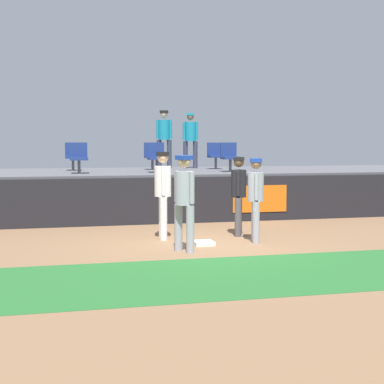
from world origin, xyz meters
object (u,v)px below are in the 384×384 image
Objects in this scene: first_base at (204,243)px; seat_back_right at (215,154)px; seat_back_center at (152,154)px; spectator_capped at (190,136)px; spectator_hooded at (164,135)px; player_umpire at (239,190)px; seat_back_left at (73,155)px; seat_front_center at (156,156)px; seat_front_left at (79,156)px; player_fielder_home at (163,189)px; player_runner_visitor at (256,194)px; seat_front_right at (230,155)px; player_coach_visitor at (184,196)px.

seat_back_right is at bearing 72.20° from first_base.
spectator_capped reaches higher than seat_back_center.
spectator_hooded is (-1.44, 1.11, 0.62)m from seat_back_right.
seat_back_left is at bearing -127.11° from player_umpire.
seat_front_left is (-2.13, -0.00, -0.00)m from seat_front_center.
seat_front_center is 2.13m from seat_front_left.
first_base is 6.75m from seat_back_center.
first_base is 7.15m from seat_back_left.
seat_back_center is 0.47× the size of spectator_capped.
seat_back_left is (-1.70, 5.58, 0.63)m from player_fielder_home.
player_runner_visitor is at bearing -53.55° from seat_front_left.
spectator_capped is (-0.64, 0.74, 0.57)m from seat_back_right.
seat_front_left is (-3.33, 3.73, 0.70)m from player_umpire.
seat_front_right is 3.27m from spectator_hooded.
player_coach_visitor is (-1.70, -0.77, 0.05)m from player_runner_visitor.
seat_back_right is at bearing 160.25° from player_fielder_home.
player_fielder_home is at bearing 87.48° from spectator_capped.
seat_front_center is (0.53, 3.78, 0.63)m from player_fielder_home.
seat_front_center is at bearing 178.49° from player_fielder_home.
seat_front_center is at bearing -141.14° from player_umpire.
seat_front_right is (4.28, 0.00, 0.00)m from seat_front_left.
seat_front_center reaches higher than player_coach_visitor.
player_runner_visitor is at bearing -98.38° from seat_back_right.
player_umpire is 2.09× the size of seat_front_right.
player_fielder_home is 2.24× the size of seat_back_right.
seat_front_center is at bearing 91.46° from first_base.
spectator_hooded is at bearing -160.89° from player_runner_visitor.
player_coach_visitor is 2.19× the size of seat_back_center.
seat_back_left reaches higher than player_umpire.
seat_back_center is (0.71, 5.58, 0.63)m from player_fielder_home.
player_runner_visitor is at bearing 103.52° from spectator_capped.
seat_back_right is at bearing -0.00° from seat_back_center.
seat_front_left is (-1.60, 3.78, 0.63)m from player_fielder_home.
seat_back_right is (2.22, 1.80, -0.00)m from seat_front_center.
seat_front_right is at bearing -92.52° from seat_back_right.
player_umpire is 3.91m from seat_front_right.
seat_back_right is at bearing 146.89° from spectator_capped.
spectator_hooded is (0.66, 7.65, 2.30)m from first_base.
seat_back_left is at bearing -180.00° from seat_back_right.
spectator_capped is (0.80, -0.38, -0.05)m from spectator_hooded.
spectator_capped is at bearing 167.98° from player_fielder_home.
player_umpire reaches higher than player_runner_visitor.
seat_back_center is 2.93m from seat_front_left.
player_umpire is 2.09× the size of seat_back_left.
player_runner_visitor is 0.92× the size of spectator_hooded.
spectator_hooded is at bearing -155.31° from player_umpire.
player_runner_visitor is 2.08× the size of seat_back_right.
player_umpire is at bearing -72.26° from seat_front_center.
seat_front_center is 2.86m from seat_back_right.
spectator_capped reaches higher than seat_front_center.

